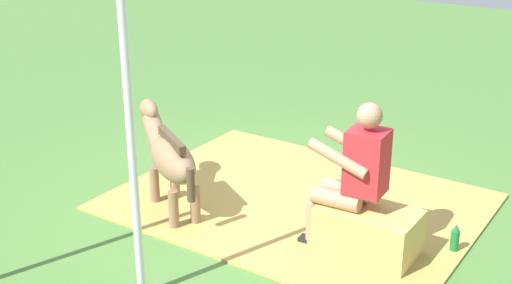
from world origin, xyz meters
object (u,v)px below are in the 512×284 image
hay_bale (368,232)px  person_seated (353,172)px  pony_standing (169,156)px  soda_bottle (455,239)px  tent_pole_left (131,135)px

hay_bale → person_seated: (0.16, 0.01, 0.49)m
pony_standing → soda_bottle: size_ratio=4.64×
pony_standing → tent_pole_left: 1.57m
pony_standing → hay_bale: bearing=-171.7°
hay_bale → person_seated: size_ratio=0.61×
soda_bottle → tent_pole_left: (1.71, 1.87, 1.13)m
hay_bale → soda_bottle: size_ratio=3.04×
hay_bale → tent_pole_left: size_ratio=0.31×
hay_bale → pony_standing: size_ratio=0.66×
person_seated → soda_bottle: person_seated is taller
person_seated → pony_standing: size_ratio=1.07×
soda_bottle → pony_standing: bearing=15.6°
hay_bale → pony_standing: bearing=8.3°
soda_bottle → tent_pole_left: tent_pole_left is taller
pony_standing → tent_pole_left: (-0.72, 1.19, 0.73)m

